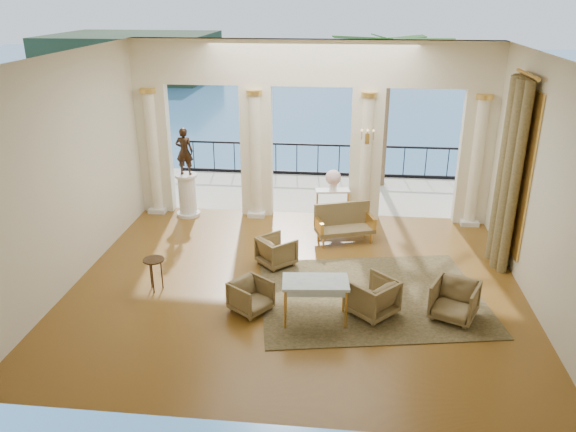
# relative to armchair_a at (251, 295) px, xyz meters

# --- Properties ---
(floor) EXTENTS (9.00, 9.00, 0.00)m
(floor) POSITION_rel_armchair_a_xyz_m (0.74, 1.09, -0.33)
(floor) COLOR #452912
(floor) RESTS_ON ground
(room_walls) EXTENTS (9.00, 9.00, 9.00)m
(room_walls) POSITION_rel_armchair_a_xyz_m (0.74, -0.03, 2.54)
(room_walls) COLOR beige
(room_walls) RESTS_ON ground
(arcade) EXTENTS (9.00, 0.56, 4.50)m
(arcade) POSITION_rel_armchair_a_xyz_m (0.74, 4.91, 2.25)
(arcade) COLOR #F0E5C0
(arcade) RESTS_ON ground
(terrace) EXTENTS (10.00, 3.60, 0.10)m
(terrace) POSITION_rel_armchair_a_xyz_m (0.74, 6.89, -0.38)
(terrace) COLOR #B6AD96
(terrace) RESTS_ON ground
(balustrade) EXTENTS (9.00, 0.06, 1.03)m
(balustrade) POSITION_rel_armchair_a_xyz_m (0.74, 8.49, 0.07)
(balustrade) COLOR black
(balustrade) RESTS_ON terrace
(palm_tree) EXTENTS (2.00, 2.00, 4.50)m
(palm_tree) POSITION_rel_armchair_a_xyz_m (2.74, 7.69, 3.76)
(palm_tree) COLOR #4C3823
(palm_tree) RESTS_ON terrace
(headland) EXTENTS (22.00, 18.00, 6.00)m
(headland) POSITION_rel_armchair_a_xyz_m (-29.26, 71.09, -3.33)
(headland) COLOR black
(headland) RESTS_ON sea
(sea) EXTENTS (160.00, 160.00, 0.00)m
(sea) POSITION_rel_armchair_a_xyz_m (0.74, 61.09, -6.33)
(sea) COLOR #205F8E
(sea) RESTS_ON ground
(curtain) EXTENTS (0.33, 1.40, 4.09)m
(curtain) POSITION_rel_armchair_a_xyz_m (5.03, 2.59, 1.68)
(curtain) COLOR brown
(curtain) RESTS_ON ground
(window_frame) EXTENTS (0.04, 1.60, 3.40)m
(window_frame) POSITION_rel_armchair_a_xyz_m (5.21, 2.59, 1.77)
(window_frame) COLOR gold
(window_frame) RESTS_ON room_walls
(wall_sconce) EXTENTS (0.30, 0.11, 0.33)m
(wall_sconce) POSITION_rel_armchair_a_xyz_m (2.14, 4.60, 1.89)
(wall_sconce) COLOR gold
(wall_sconce) RESTS_ON arcade
(rug) EXTENTS (4.79, 4.03, 0.02)m
(rug) POSITION_rel_armchair_a_xyz_m (2.24, 0.77, -0.32)
(rug) COLOR #2B2E15
(rug) RESTS_ON ground
(armchair_a) EXTENTS (0.88, 0.88, 0.67)m
(armchair_a) POSITION_rel_armchair_a_xyz_m (0.00, 0.00, 0.00)
(armchair_a) COLOR #45331A
(armchair_a) RESTS_ON ground
(armchair_b) EXTENTS (0.98, 0.96, 0.78)m
(armchair_b) POSITION_rel_armchair_a_xyz_m (3.70, 0.16, 0.05)
(armchair_b) COLOR #45331A
(armchair_b) RESTS_ON ground
(armchair_c) EXTENTS (1.03, 1.04, 0.78)m
(armchair_c) POSITION_rel_armchair_a_xyz_m (2.23, 0.13, 0.05)
(armchair_c) COLOR #45331A
(armchair_c) RESTS_ON ground
(armchair_d) EXTENTS (0.94, 0.95, 0.71)m
(armchair_d) POSITION_rel_armchair_a_xyz_m (0.23, 1.95, 0.02)
(armchair_d) COLOR #45331A
(armchair_d) RESTS_ON ground
(settee) EXTENTS (1.48, 0.99, 0.90)m
(settee) POSITION_rel_armchair_a_xyz_m (1.66, 3.40, 0.11)
(settee) COLOR #45331A
(settee) RESTS_ON ground
(game_table) EXTENTS (1.22, 0.75, 0.80)m
(game_table) POSITION_rel_armchair_a_xyz_m (1.20, -0.20, 0.38)
(game_table) COLOR #A9C4D4
(game_table) RESTS_ON ground
(pedestal) EXTENTS (0.62, 0.62, 1.14)m
(pedestal) POSITION_rel_armchair_a_xyz_m (-2.47, 4.59, 0.21)
(pedestal) COLOR silver
(pedestal) RESTS_ON ground
(statue) EXTENTS (0.46, 0.31, 1.23)m
(statue) POSITION_rel_armchair_a_xyz_m (-2.47, 4.59, 1.42)
(statue) COLOR black
(statue) RESTS_ON pedestal
(console_table) EXTENTS (0.92, 0.47, 0.84)m
(console_table) POSITION_rel_armchair_a_xyz_m (1.34, 4.64, 0.36)
(console_table) COLOR silver
(console_table) RESTS_ON ground
(urn) EXTENTS (0.40, 0.40, 0.53)m
(urn) POSITION_rel_armchair_a_xyz_m (1.34, 4.64, 0.80)
(urn) COLOR white
(urn) RESTS_ON console_table
(side_table) EXTENTS (0.41, 0.41, 0.67)m
(side_table) POSITION_rel_armchair_a_xyz_m (-2.02, 0.58, 0.24)
(side_table) COLOR black
(side_table) RESTS_ON ground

